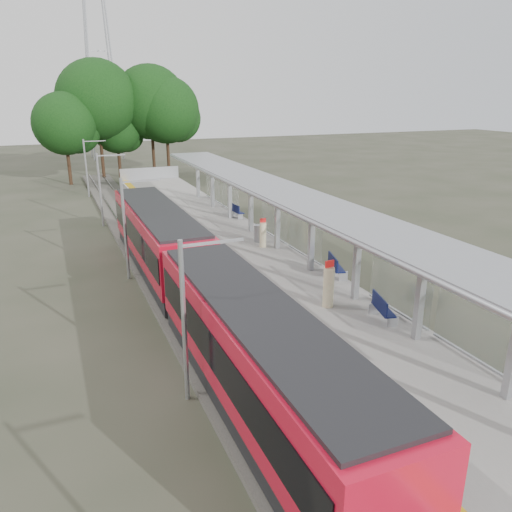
{
  "coord_description": "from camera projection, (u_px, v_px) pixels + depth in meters",
  "views": [
    {
      "loc": [
        -9.62,
        -6.82,
        9.51
      ],
      "look_at": [
        -1.19,
        13.47,
        2.3
      ],
      "focal_mm": 35.0,
      "sensor_mm": 36.0,
      "label": 1
    }
  ],
  "objects": [
    {
      "name": "tactile_strip",
      "position": [
        191.0,
        247.0,
        28.76
      ],
      "size": [
        0.6,
        50.0,
        0.02
      ],
      "primitive_type": "cube",
      "color": "yellow",
      "rests_on": "platform"
    },
    {
      "name": "litter_bin",
      "position": [
        258.0,
        233.0,
        29.79
      ],
      "size": [
        0.65,
        0.65,
        1.03
      ],
      "primitive_type": "cylinder",
      "rotation": [
        0.0,
        0.0,
        0.38
      ],
      "color": "#9EA0A5",
      "rests_on": "platform"
    },
    {
      "name": "info_pillar_near",
      "position": [
        328.0,
        287.0,
        20.6
      ],
      "size": [
        0.46,
        0.46,
        2.03
      ],
      "rotation": [
        0.0,
        0.0,
        0.09
      ],
      "color": "beige",
      "rests_on": "platform"
    },
    {
      "name": "tree_cluster",
      "position": [
        125.0,
        108.0,
        56.38
      ],
      "size": [
        18.46,
        10.99,
        13.18
      ],
      "color": "#382316",
      "rests_on": "ground"
    },
    {
      "name": "bench_mid",
      "position": [
        335.0,
        266.0,
        24.05
      ],
      "size": [
        0.91,
        1.66,
        1.09
      ],
      "rotation": [
        0.0,
        0.0,
        -0.28
      ],
      "color": "#0D1443",
      "rests_on": "platform"
    },
    {
      "name": "pylon",
      "position": [
        95.0,
        22.0,
        70.22
      ],
      "size": [
        8.0,
        4.0,
        38.0
      ],
      "primitive_type": null,
      "color": "#9EA0A5",
      "rests_on": "ground"
    },
    {
      "name": "bench_far",
      "position": [
        237.0,
        211.0,
        35.55
      ],
      "size": [
        0.53,
        1.42,
        0.95
      ],
      "rotation": [
        0.0,
        0.0,
        0.07
      ],
      "color": "#0D1443",
      "rests_on": "platform"
    },
    {
      "name": "end_fence",
      "position": [
        150.0,
        173.0,
        51.4
      ],
      "size": [
        6.0,
        0.1,
        1.2
      ],
      "primitive_type": "cube",
      "color": "#9EA0A5",
      "rests_on": "platform"
    },
    {
      "name": "bench_near",
      "position": [
        382.0,
        308.0,
        19.39
      ],
      "size": [
        0.86,
        1.6,
        1.05
      ],
      "rotation": [
        0.0,
        0.0,
        -0.27
      ],
      "color": "#0D1443",
      "rests_on": "platform"
    },
    {
      "name": "trackbed",
      "position": [
        158.0,
        266.0,
        28.33
      ],
      "size": [
        3.0,
        70.0,
        0.24
      ],
      "primitive_type": "cube",
      "color": "#59544C",
      "rests_on": "ground"
    },
    {
      "name": "catenary_masts",
      "position": [
        126.0,
        226.0,
        25.96
      ],
      "size": [
        2.08,
        48.16,
        5.4
      ],
      "color": "#9EA0A5",
      "rests_on": "ground"
    },
    {
      "name": "train",
      "position": [
        194.0,
        279.0,
        21.02
      ],
      "size": [
        2.74,
        27.6,
        3.62
      ],
      "color": "black",
      "rests_on": "ground"
    },
    {
      "name": "info_pillar_far",
      "position": [
        263.0,
        235.0,
        28.69
      ],
      "size": [
        0.38,
        0.38,
        1.71
      ],
      "rotation": [
        0.0,
        0.0,
        -0.1
      ],
      "color": "beige",
      "rests_on": "platform"
    },
    {
      "name": "ground",
      "position": [
        506.0,
        493.0,
        12.46
      ],
      "size": [
        200.0,
        200.0,
        0.0
      ],
      "primitive_type": "plane",
      "color": "#474438",
      "rests_on": "ground"
    },
    {
      "name": "canopy",
      "position": [
        286.0,
        200.0,
        25.94
      ],
      "size": [
        3.27,
        38.0,
        3.66
      ],
      "color": "#9EA0A5",
      "rests_on": "platform"
    },
    {
      "name": "platform",
      "position": [
        233.0,
        251.0,
        29.85
      ],
      "size": [
        6.0,
        50.0,
        1.0
      ],
      "primitive_type": "cube",
      "color": "gray",
      "rests_on": "ground"
    }
  ]
}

